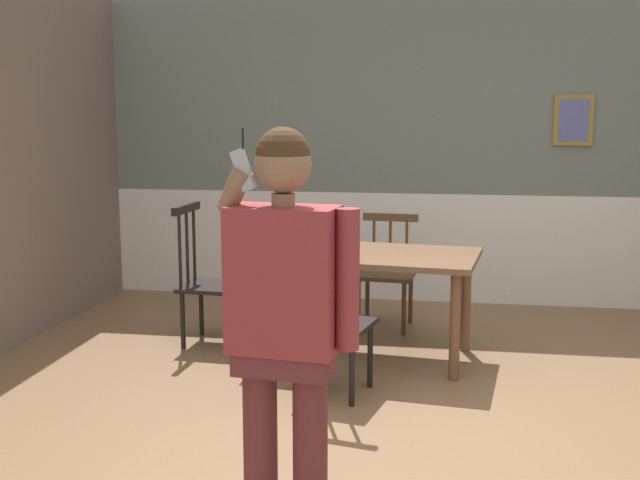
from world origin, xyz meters
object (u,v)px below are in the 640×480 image
object	(u,v)px
person_figure	(286,310)
chair_by_doorway	(386,272)
chair_at_table_head	(210,280)
chair_near_window	(332,319)
dining_table	(363,265)

from	to	relation	value
person_figure	chair_by_doorway	bearing A→B (deg)	-85.87
chair_by_doorway	person_figure	world-z (taller)	person_figure
chair_by_doorway	chair_at_table_head	xyz separation A→B (m)	(-1.27, -0.69, 0.03)
chair_near_window	chair_at_table_head	distance (m)	1.44
dining_table	chair_at_table_head	world-z (taller)	chair_at_table_head
chair_at_table_head	person_figure	distance (m)	2.96
dining_table	chair_near_window	size ratio (longest dim) A/B	1.60
chair_at_table_head	person_figure	world-z (taller)	person_figure
chair_by_doorway	person_figure	distance (m)	3.42
chair_near_window	chair_by_doorway	world-z (taller)	chair_near_window
dining_table	person_figure	world-z (taller)	person_figure
chair_near_window	person_figure	world-z (taller)	person_figure
chair_by_doorway	chair_near_window	bearing A→B (deg)	88.47
chair_by_doorway	chair_at_table_head	world-z (taller)	chair_at_table_head
chair_by_doorway	chair_at_table_head	distance (m)	1.45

